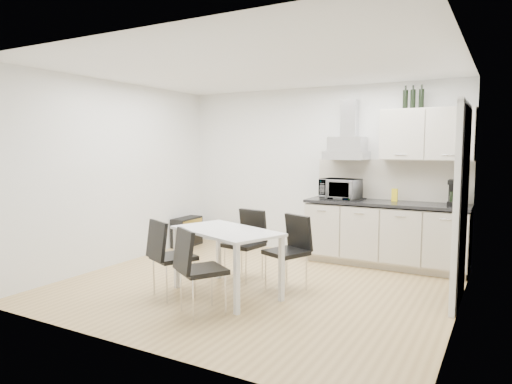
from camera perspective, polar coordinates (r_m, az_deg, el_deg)
ground at (r=5.66m, az=-0.15°, el=-11.64°), size 4.50×4.50×0.00m
wall_back at (r=7.23m, az=7.61°, el=2.56°), size 4.50×0.10×2.60m
wall_front at (r=3.81m, az=-14.99°, el=-0.33°), size 4.50×0.10×2.60m
wall_left at (r=6.81m, az=-16.94°, el=2.18°), size 0.10×4.00×2.60m
wall_right at (r=4.75m, az=24.26°, el=0.52°), size 0.10×4.00×2.60m
ceiling at (r=5.48m, az=-0.16°, el=15.27°), size 4.50×4.50×0.00m
doorway at (r=5.33m, az=24.23°, el=-1.68°), size 0.08×1.04×2.10m
kitchenette at (r=6.67m, az=16.22°, el=-1.92°), size 2.22×0.64×2.52m
dining_table at (r=5.21m, az=-3.72°, el=-5.73°), size 1.43×1.11×0.75m
chair_far_left at (r=5.82m, az=-1.55°, el=-6.68°), size 0.50×0.55×0.88m
chair_far_right at (r=5.41m, az=3.78°, el=-7.66°), size 0.60×0.63×0.88m
chair_near_left at (r=5.25m, az=-10.25°, el=-8.14°), size 0.61×0.64×0.88m
chair_near_right at (r=4.68m, az=-6.68°, el=-9.80°), size 0.64×0.66×0.88m
guitar_amp at (r=7.87m, az=-8.64°, el=-4.93°), size 0.27×0.59×0.49m
floor_speaker at (r=7.92m, az=-2.53°, el=-5.48°), size 0.24×0.22×0.31m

